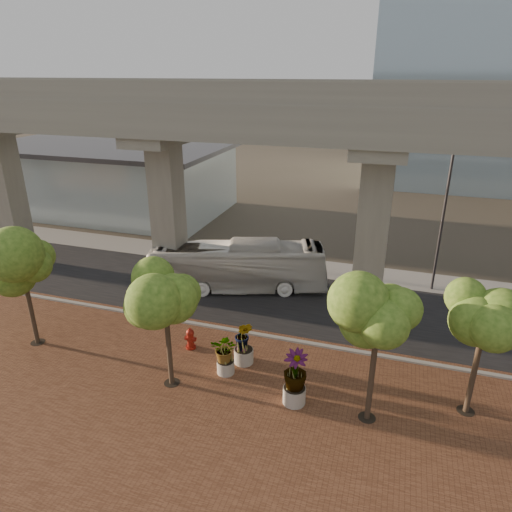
% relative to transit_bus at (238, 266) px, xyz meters
% --- Properties ---
extents(ground, '(160.00, 160.00, 0.00)m').
position_rel_transit_bus_xyz_m(ground, '(1.95, -2.95, -1.53)').
color(ground, '#3E392D').
rests_on(ground, ground).
extents(brick_plaza, '(70.00, 13.00, 0.06)m').
position_rel_transit_bus_xyz_m(brick_plaza, '(1.95, -10.95, -1.50)').
color(brick_plaza, brown).
rests_on(brick_plaza, ground).
extents(asphalt_road, '(90.00, 8.00, 0.04)m').
position_rel_transit_bus_xyz_m(asphalt_road, '(1.95, -0.95, -1.51)').
color(asphalt_road, black).
rests_on(asphalt_road, ground).
extents(curb_strip, '(70.00, 0.25, 0.16)m').
position_rel_transit_bus_xyz_m(curb_strip, '(1.95, -4.95, -1.45)').
color(curb_strip, '#98958E').
rests_on(curb_strip, ground).
extents(far_sidewalk, '(90.00, 3.00, 0.06)m').
position_rel_transit_bus_xyz_m(far_sidewalk, '(1.95, 4.55, -1.50)').
color(far_sidewalk, '#98958E').
rests_on(far_sidewalk, ground).
extents(transit_viaduct, '(72.00, 5.60, 12.40)m').
position_rel_transit_bus_xyz_m(transit_viaduct, '(1.95, -0.95, 5.75)').
color(transit_viaduct, gray).
rests_on(transit_viaduct, ground).
extents(station_pavilion, '(23.00, 13.00, 6.30)m').
position_rel_transit_bus_xyz_m(station_pavilion, '(-18.05, 13.05, 1.69)').
color(station_pavilion, silver).
rests_on(station_pavilion, ground).
extents(transit_bus, '(11.26, 5.73, 3.06)m').
position_rel_transit_bus_xyz_m(transit_bus, '(0.00, 0.00, 0.00)').
color(transit_bus, silver).
rests_on(transit_bus, ground).
extents(fire_hydrant, '(0.56, 0.50, 1.11)m').
position_rel_transit_bus_xyz_m(fire_hydrant, '(0.07, -7.06, -0.94)').
color(fire_hydrant, maroon).
rests_on(fire_hydrant, ground).
extents(planter_front, '(1.77, 1.77, 1.94)m').
position_rel_transit_bus_xyz_m(planter_front, '(2.45, -8.40, -0.29)').
color(planter_front, '#A79F97').
rests_on(planter_front, ground).
extents(planter_right, '(2.31, 2.31, 2.47)m').
position_rel_transit_bus_xyz_m(planter_right, '(5.88, -9.41, 0.02)').
color(planter_right, '#ABA59A').
rests_on(planter_right, ground).
extents(planter_left, '(2.01, 2.01, 2.22)m').
position_rel_transit_bus_xyz_m(planter_left, '(2.97, -7.39, -0.13)').
color(planter_left, '#9D988E').
rests_on(planter_left, ground).
extents(street_tree_far_west, '(3.84, 3.84, 6.16)m').
position_rel_transit_bus_xyz_m(street_tree_far_west, '(-7.54, -8.99, 2.92)').
color(street_tree_far_west, '#463628').
rests_on(street_tree_far_west, ground).
extents(street_tree_near_west, '(3.36, 3.36, 5.99)m').
position_rel_transit_bus_xyz_m(street_tree_near_west, '(0.45, -9.82, 2.96)').
color(street_tree_near_west, '#463628').
rests_on(street_tree_near_west, ground).
extents(street_tree_near_east, '(3.38, 3.38, 6.11)m').
position_rel_transit_bus_xyz_m(street_tree_near_east, '(8.85, -9.41, 3.07)').
color(street_tree_near_east, '#463628').
rests_on(street_tree_near_east, ground).
extents(street_tree_far_east, '(3.50, 3.50, 5.99)m').
position_rel_transit_bus_xyz_m(street_tree_far_east, '(12.62, -7.80, 2.91)').
color(street_tree_far_east, '#463628').
rests_on(street_tree_far_east, ground).
extents(streetlamp_west, '(0.44, 1.28, 8.85)m').
position_rel_transit_bus_xyz_m(streetlamp_west, '(-7.85, 3.93, 3.63)').
color(streetlamp_west, '#2A2A2E').
rests_on(streetlamp_west, ground).
extents(streetlamp_east, '(0.45, 1.33, 9.17)m').
position_rel_transit_bus_xyz_m(streetlamp_east, '(11.69, 3.50, 3.82)').
color(streetlamp_east, '#2F2E33').
rests_on(streetlamp_east, ground).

